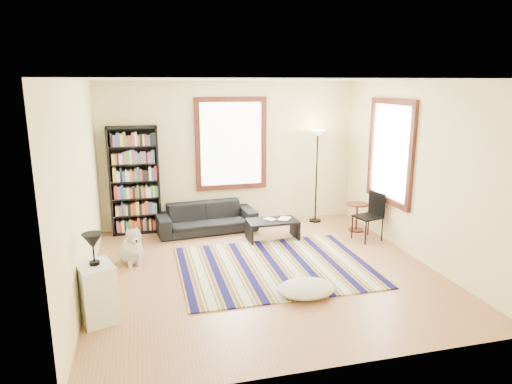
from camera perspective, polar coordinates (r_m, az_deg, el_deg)
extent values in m
cube|color=#A06C49|center=(7.01, 1.02, -10.12)|extent=(5.00, 5.00, 0.10)
cube|color=white|center=(6.42, 1.13, 14.31)|extent=(5.00, 5.00, 0.10)
cube|color=beige|center=(9.01, -3.21, 4.82)|extent=(5.00, 0.10, 2.80)
cube|color=beige|center=(4.24, 10.19, -5.43)|extent=(5.00, 0.10, 2.80)
cube|color=beige|center=(6.40, -21.54, 0.28)|extent=(0.10, 5.00, 2.80)
cube|color=beige|center=(7.63, 19.90, 2.44)|extent=(0.10, 5.00, 2.80)
cube|color=white|center=(8.90, -3.13, 6.02)|extent=(1.20, 0.06, 1.60)
cube|color=white|center=(8.22, 16.46, 4.86)|extent=(0.06, 1.20, 1.60)
cube|color=#0C0C3F|center=(7.10, 2.39, -9.29)|extent=(2.89, 2.31, 0.02)
imported|color=black|center=(8.69, -6.19, -3.22)|extent=(0.90, 1.91, 0.54)
cube|color=black|center=(8.70, -14.93, 1.39)|extent=(0.90, 0.30, 2.00)
cube|color=black|center=(8.24, 2.06, -4.74)|extent=(0.95, 0.60, 0.36)
imported|color=beige|center=(8.16, 1.39, -3.53)|extent=(0.24, 0.23, 0.02)
imported|color=beige|center=(8.27, 2.97, -3.30)|extent=(0.30, 0.31, 0.02)
ellipsoid|color=beige|center=(6.22, 6.31, -11.90)|extent=(0.79, 0.60, 0.20)
cylinder|color=#481912|center=(8.88, 12.47, -3.09)|extent=(0.48, 0.48, 0.54)
cube|color=black|center=(8.38, 13.79, -3.03)|extent=(0.50, 0.49, 0.86)
cube|color=white|center=(5.83, -19.24, -11.74)|extent=(0.51, 0.59, 0.70)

